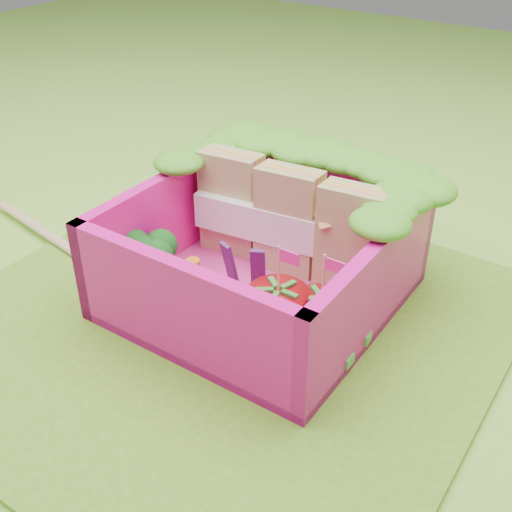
{
  "coord_description": "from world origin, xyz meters",
  "views": [
    {
      "loc": [
        1.58,
        -2.01,
        2.04
      ],
      "look_at": [
        0.03,
        0.27,
        0.28
      ],
      "focal_mm": 45.0,
      "sensor_mm": 36.0,
      "label": 1
    }
  ],
  "objects_px": {
    "broccoli": "(152,255)",
    "strawberry_right": "(320,323)",
    "chopsticks": "(87,260)",
    "bento_box": "(261,254)",
    "strawberry_left": "(278,316)",
    "sandwich_stack": "(289,222)"
  },
  "relations": [
    {
      "from": "broccoli",
      "to": "strawberry_right",
      "type": "xyz_separation_m",
      "value": [
        0.97,
        0.05,
        -0.04
      ]
    },
    {
      "from": "broccoli",
      "to": "chopsticks",
      "type": "distance_m",
      "value": 0.55
    },
    {
      "from": "bento_box",
      "to": "broccoli",
      "type": "bearing_deg",
      "value": -151.37
    },
    {
      "from": "broccoli",
      "to": "strawberry_left",
      "type": "distance_m",
      "value": 0.79
    },
    {
      "from": "strawberry_left",
      "to": "broccoli",
      "type": "bearing_deg",
      "value": 178.22
    },
    {
      "from": "sandwich_stack",
      "to": "strawberry_left",
      "type": "bearing_deg",
      "value": -62.89
    },
    {
      "from": "bento_box",
      "to": "strawberry_left",
      "type": "distance_m",
      "value": 0.42
    },
    {
      "from": "sandwich_stack",
      "to": "strawberry_left",
      "type": "distance_m",
      "value": 0.64
    },
    {
      "from": "chopsticks",
      "to": "broccoli",
      "type": "bearing_deg",
      "value": 1.39
    },
    {
      "from": "bento_box",
      "to": "broccoli",
      "type": "distance_m",
      "value": 0.57
    },
    {
      "from": "bento_box",
      "to": "chopsticks",
      "type": "distance_m",
      "value": 1.07
    },
    {
      "from": "bento_box",
      "to": "sandwich_stack",
      "type": "bearing_deg",
      "value": 88.72
    },
    {
      "from": "bento_box",
      "to": "chopsticks",
      "type": "height_order",
      "value": "bento_box"
    },
    {
      "from": "strawberry_right",
      "to": "chopsticks",
      "type": "xyz_separation_m",
      "value": [
        -1.48,
        -0.06,
        -0.17
      ]
    },
    {
      "from": "chopsticks",
      "to": "strawberry_left",
      "type": "bearing_deg",
      "value": -0.54
    },
    {
      "from": "bento_box",
      "to": "strawberry_left",
      "type": "relative_size",
      "value": 2.48
    },
    {
      "from": "broccoli",
      "to": "chopsticks",
      "type": "height_order",
      "value": "broccoli"
    },
    {
      "from": "bento_box",
      "to": "sandwich_stack",
      "type": "distance_m",
      "value": 0.27
    },
    {
      "from": "broccoli",
      "to": "strawberry_right",
      "type": "bearing_deg",
      "value": 2.95
    },
    {
      "from": "sandwich_stack",
      "to": "chopsticks",
      "type": "height_order",
      "value": "sandwich_stack"
    },
    {
      "from": "sandwich_stack",
      "to": "strawberry_right",
      "type": "relative_size",
      "value": 2.15
    },
    {
      "from": "sandwich_stack",
      "to": "strawberry_right",
      "type": "height_order",
      "value": "sandwich_stack"
    }
  ]
}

